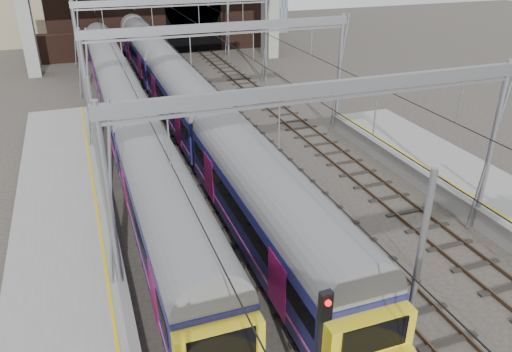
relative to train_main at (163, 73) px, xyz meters
name	(u,v)px	position (x,y,z in m)	size (l,w,h in m)	color
tracks	(262,190)	(2.00, -17.78, -2.44)	(14.40, 80.00, 0.22)	#4C3828
overhead_line	(225,46)	(2.00, -11.30, 4.11)	(16.80, 80.00, 8.00)	gray
retaining_wall	(161,15)	(3.40, 19.15, 1.87)	(28.00, 2.75, 9.00)	#311C15
train_main	(163,73)	(0.00, 0.00, 0.00)	(2.76, 63.71, 4.75)	black
train_second	(125,108)	(-4.00, -8.00, -0.09)	(2.61, 45.38, 4.56)	black
signal_near_left	(320,343)	(-1.66, -31.83, 0.56)	(0.35, 0.46, 4.78)	black
equip_cover_a	(334,291)	(1.61, -26.85, -2.41)	(0.78, 0.55, 0.09)	blue
equip_cover_b	(304,255)	(1.50, -24.26, -2.41)	(0.88, 0.62, 0.10)	blue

